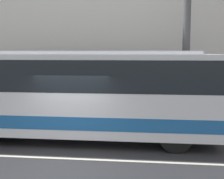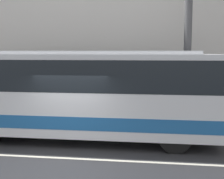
# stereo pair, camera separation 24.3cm
# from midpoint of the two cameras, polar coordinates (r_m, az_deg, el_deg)

# --- Properties ---
(ground_plane) EXTENTS (60.00, 60.00, 0.00)m
(ground_plane) POSITION_cam_midpoint_polar(r_m,az_deg,el_deg) (9.94, -9.31, -12.35)
(ground_plane) COLOR #2D2D30
(sidewalk) EXTENTS (60.00, 2.29, 0.15)m
(sidewalk) POSITION_cam_midpoint_polar(r_m,az_deg,el_deg) (14.75, -3.80, -5.61)
(sidewalk) COLOR #A09E99
(sidewalk) RESTS_ON ground_plane
(lane_stripe) EXTENTS (54.00, 0.14, 0.01)m
(lane_stripe) POSITION_cam_midpoint_polar(r_m,az_deg,el_deg) (9.94, -9.31, -12.33)
(lane_stripe) COLOR beige
(lane_stripe) RESTS_ON ground_plane
(transit_bus) EXTENTS (10.64, 2.57, 3.30)m
(transit_bus) POSITION_cam_midpoint_polar(r_m,az_deg,el_deg) (11.58, -7.97, -0.14)
(transit_bus) COLOR silver
(transit_bus) RESTS_ON ground_plane
(utility_pole_near) EXTENTS (0.32, 0.32, 7.39)m
(utility_pole_near) POSITION_cam_midpoint_polar(r_m,az_deg,el_deg) (13.53, 12.94, 9.18)
(utility_pole_near) COLOR #4C4C4F
(utility_pole_near) RESTS_ON sidewalk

